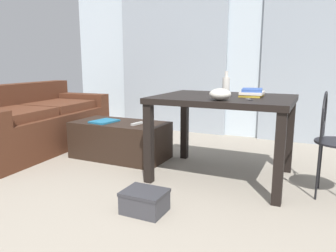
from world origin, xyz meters
TOP-DOWN VIEW (x-y plane):
  - ground_plane at (0.00, 1.20)m, footprint 7.68×7.68m
  - wall_back at (0.00, 3.20)m, footprint 5.62×0.10m
  - curtains at (0.00, 3.12)m, footprint 3.84×0.03m
  - couch at (-2.13, 1.41)m, footprint 1.05×1.98m
  - coffee_table at (-0.97, 1.54)m, footprint 1.03×0.53m
  - craft_table at (0.21, 1.43)m, footprint 1.17×0.91m
  - wire_chair at (1.08, 1.37)m, footprint 0.37×0.37m
  - bottle_near at (0.25, 1.35)m, footprint 0.06×0.06m
  - bowl at (0.27, 1.11)m, footprint 0.17×0.17m
  - book_stack at (0.43, 1.52)m, footprint 0.20×0.27m
  - scissors at (0.48, 1.22)m, footprint 0.07×0.11m
  - tv_remote_primary at (-0.72, 1.50)m, footprint 0.07×0.16m
  - magazine at (-1.12, 1.47)m, footprint 0.25×0.31m
  - shoebox at (-0.07, 0.50)m, footprint 0.30×0.24m

SIDE VIEW (x-z plane):
  - ground_plane at x=0.00m, z-range 0.00..0.00m
  - shoebox at x=-0.07m, z-range 0.00..0.16m
  - coffee_table at x=-0.97m, z-range 0.00..0.40m
  - couch at x=-2.13m, z-range -0.08..0.69m
  - magazine at x=-1.12m, z-range 0.40..0.42m
  - tv_remote_primary at x=-0.72m, z-range 0.40..0.42m
  - wire_chair at x=1.08m, z-range 0.10..0.92m
  - craft_table at x=0.21m, z-range 0.27..1.01m
  - scissors at x=0.48m, z-range 0.74..0.75m
  - book_stack at x=0.43m, z-range 0.74..0.81m
  - bowl at x=0.27m, z-range 0.74..0.84m
  - bottle_near at x=0.25m, z-range 0.72..0.94m
  - curtains at x=0.00m, z-range 0.00..2.18m
  - wall_back at x=0.00m, z-range 0.00..2.41m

